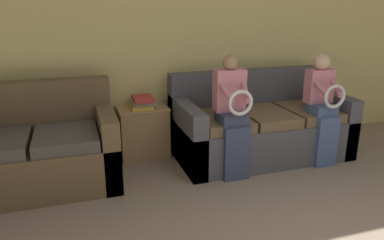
{
  "coord_description": "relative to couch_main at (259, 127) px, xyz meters",
  "views": [
    {
      "loc": [
        -1.58,
        -0.96,
        1.72
      ],
      "look_at": [
        -0.63,
        1.97,
        0.75
      ],
      "focal_mm": 35.0,
      "sensor_mm": 36.0,
      "label": 1
    }
  ],
  "objects": [
    {
      "name": "wall_back",
      "position": [
        -0.43,
        0.58,
        0.94
      ],
      "size": [
        7.86,
        0.06,
        2.55
      ],
      "color": "#DBCC7F",
      "rests_on": "ground_plane"
    },
    {
      "name": "couch_main",
      "position": [
        0.0,
        0.0,
        0.0
      ],
      "size": [
        1.95,
        0.98,
        0.95
      ],
      "color": "#4C4C56",
      "rests_on": "ground_plane"
    },
    {
      "name": "couch_side",
      "position": [
        -2.43,
        -0.03,
        0.01
      ],
      "size": [
        1.55,
        0.93,
        0.97
      ],
      "color": "brown",
      "rests_on": "ground_plane"
    },
    {
      "name": "child_left_seated",
      "position": [
        -0.53,
        -0.42,
        0.34
      ],
      "size": [
        0.32,
        0.37,
        1.23
      ],
      "color": "#384260",
      "rests_on": "ground_plane"
    },
    {
      "name": "child_right_seated",
      "position": [
        0.53,
        -0.42,
        0.33
      ],
      "size": [
        0.3,
        0.38,
        1.2
      ],
      "color": "#475B8E",
      "rests_on": "ground_plane"
    },
    {
      "name": "side_shelf",
      "position": [
        -1.29,
        0.34,
        -0.03
      ],
      "size": [
        0.56,
        0.38,
        0.59
      ],
      "color": "#9E7A51",
      "rests_on": "ground_plane"
    },
    {
      "name": "book_stack",
      "position": [
        -1.29,
        0.34,
        0.32
      ],
      "size": [
        0.27,
        0.3,
        0.13
      ],
      "color": "gold",
      "rests_on": "side_shelf"
    }
  ]
}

